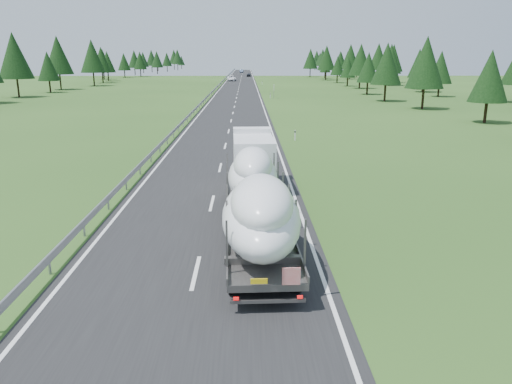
{
  "coord_description": "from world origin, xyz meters",
  "views": [
    {
      "loc": [
        1.89,
        -16.91,
        7.66
      ],
      "look_at": [
        2.3,
        4.44,
        1.86
      ],
      "focal_mm": 35.0,
      "sensor_mm": 36.0,
      "label": 1
    }
  ],
  "objects_px": {
    "highway_sign": "(274,89)",
    "distant_van": "(231,78)",
    "boat_truck": "(256,186)",
    "distant_car_blue": "(241,71)",
    "distant_car_dark": "(249,75)"
  },
  "relations": [
    {
      "from": "highway_sign",
      "to": "distant_van",
      "type": "height_order",
      "value": "highway_sign"
    },
    {
      "from": "highway_sign",
      "to": "boat_truck",
      "type": "relative_size",
      "value": 0.14
    },
    {
      "from": "highway_sign",
      "to": "distant_car_blue",
      "type": "bearing_deg",
      "value": 92.7
    },
    {
      "from": "boat_truck",
      "to": "distant_car_dark",
      "type": "relative_size",
      "value": 4.55
    },
    {
      "from": "distant_car_dark",
      "to": "distant_car_blue",
      "type": "relative_size",
      "value": 0.87
    },
    {
      "from": "distant_van",
      "to": "distant_car_blue",
      "type": "xyz_separation_m",
      "value": [
        2.51,
        90.39,
        -0.09
      ]
    },
    {
      "from": "boat_truck",
      "to": "distant_van",
      "type": "distance_m",
      "value": 147.51
    },
    {
      "from": "distant_van",
      "to": "distant_car_blue",
      "type": "bearing_deg",
      "value": 85.78
    },
    {
      "from": "highway_sign",
      "to": "boat_truck",
      "type": "height_order",
      "value": "boat_truck"
    },
    {
      "from": "distant_van",
      "to": "highway_sign",
      "type": "bearing_deg",
      "value": -84.61
    },
    {
      "from": "highway_sign",
      "to": "boat_truck",
      "type": "bearing_deg",
      "value": -93.73
    },
    {
      "from": "distant_van",
      "to": "distant_car_blue",
      "type": "distance_m",
      "value": 90.42
    },
    {
      "from": "boat_truck",
      "to": "distant_car_dark",
      "type": "xyz_separation_m",
      "value": [
        0.71,
        184.26,
        -1.35
      ]
    },
    {
      "from": "highway_sign",
      "to": "distant_van",
      "type": "relative_size",
      "value": 0.43
    },
    {
      "from": "boat_truck",
      "to": "distant_car_blue",
      "type": "relative_size",
      "value": 3.97
    }
  ]
}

